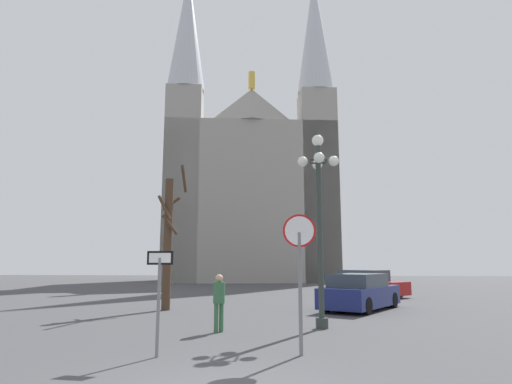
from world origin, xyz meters
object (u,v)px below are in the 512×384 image
cathedral (250,184)px  parked_car_far_navy (360,293)px  stop_sign (300,257)px  one_way_arrow_sign (159,289)px  pedestrian_walking (219,297)px  bare_tree (168,239)px  street_lamp (319,204)px  parked_car_near_red (366,284)px

cathedral → parked_car_far_navy: 29.24m
stop_sign → one_way_arrow_sign: (-2.89, -0.40, -0.65)m
pedestrian_walking → bare_tree: bearing=119.5°
street_lamp → pedestrian_walking: 4.03m
stop_sign → cathedral: bearing=97.1°
stop_sign → pedestrian_walking: size_ratio=1.86×
one_way_arrow_sign → bare_tree: bare_tree is taller
one_way_arrow_sign → street_lamp: 5.92m
street_lamp → bare_tree: bare_tree is taller
parked_car_far_navy → one_way_arrow_sign: bearing=-120.4°
cathedral → pedestrian_walking: size_ratio=21.72×
parked_car_near_red → street_lamp: bearing=-105.1°
street_lamp → pedestrian_walking: size_ratio=3.72×
one_way_arrow_sign → street_lamp: size_ratio=0.37×
pedestrian_walking → parked_car_far_navy: bearing=51.9°
bare_tree → parked_car_far_navy: size_ratio=1.20×
one_way_arrow_sign → parked_car_far_navy: bearing=59.6°
parked_car_near_red → pedestrian_walking: 14.80m
stop_sign → one_way_arrow_sign: stop_sign is taller
cathedral → stop_sign: size_ratio=11.66×
stop_sign → bare_tree: bearing=122.5°
stop_sign → pedestrian_walking: stop_sign is taller
one_way_arrow_sign → bare_tree: 9.02m
bare_tree → parked_car_near_red: bare_tree is taller
stop_sign → street_lamp: bearing=79.7°
cathedral → one_way_arrow_sign: bearing=-87.5°
stop_sign → parked_car_near_red: (4.04, 16.25, -1.31)m
parked_car_far_navy → bare_tree: bearing=-174.8°
cathedral → one_way_arrow_sign: size_ratio=15.99×
cathedral → pedestrian_walking: cathedral is taller
one_way_arrow_sign → bare_tree: size_ratio=0.36×
cathedral → street_lamp: cathedral is taller
cathedral → stop_sign: (4.47, -35.62, -8.21)m
cathedral → parked_car_near_red: 23.20m
cathedral → parked_car_far_navy: (7.03, -26.73, -9.52)m
bare_tree → stop_sign: bearing=-57.5°
stop_sign → parked_car_near_red: 16.80m
one_way_arrow_sign → parked_car_far_navy: 10.80m
parked_car_far_navy → street_lamp: bearing=-110.1°
cathedral → parked_car_near_red: (8.51, -19.37, -9.52)m
stop_sign → parked_car_far_navy: 9.35m
parked_car_far_navy → pedestrian_walking: size_ratio=3.13×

